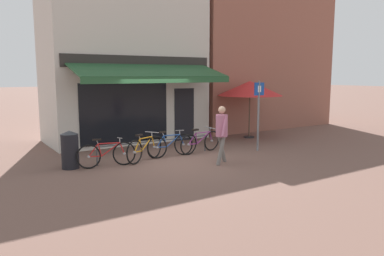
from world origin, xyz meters
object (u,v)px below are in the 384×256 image
(litter_bin, at_px, (70,150))
(parking_sign, at_px, (259,108))
(bicycle_red, at_px, (107,154))
(bicycle_blue, at_px, (170,145))
(bicycle_purple, at_px, (200,142))
(cafe_parasol, at_px, (250,88))
(bicycle_orange, at_px, (145,149))
(pedestrian_adult, at_px, (222,129))

(litter_bin, xyz_separation_m, parking_sign, (6.20, -1.02, 0.95))
(bicycle_red, height_order, bicycle_blue, bicycle_blue)
(bicycle_purple, height_order, litter_bin, litter_bin)
(litter_bin, relative_size, parking_sign, 0.44)
(cafe_parasol, bearing_deg, bicycle_red, -166.90)
(bicycle_purple, height_order, cafe_parasol, cafe_parasol)
(bicycle_orange, height_order, cafe_parasol, cafe_parasol)
(pedestrian_adult, relative_size, parking_sign, 0.71)
(bicycle_red, xyz_separation_m, bicycle_purple, (3.37, 0.14, 0.01))
(bicycle_red, distance_m, bicycle_purple, 3.37)
(bicycle_purple, height_order, pedestrian_adult, pedestrian_adult)
(parking_sign, bearing_deg, bicycle_purple, 157.76)
(litter_bin, bearing_deg, bicycle_red, -22.11)
(bicycle_purple, distance_m, pedestrian_adult, 1.79)
(pedestrian_adult, xyz_separation_m, parking_sign, (2.25, 0.84, 0.44))
(bicycle_orange, xyz_separation_m, bicycle_purple, (2.14, 0.09, -0.01))
(bicycle_red, bearing_deg, bicycle_purple, 10.08)
(bicycle_blue, bearing_deg, bicycle_orange, -170.62)
(bicycle_red, relative_size, pedestrian_adult, 0.99)
(pedestrian_adult, bearing_deg, bicycle_blue, 107.50)
(litter_bin, bearing_deg, pedestrian_adult, -25.17)
(litter_bin, height_order, cafe_parasol, cafe_parasol)
(pedestrian_adult, relative_size, litter_bin, 1.61)
(bicycle_orange, bearing_deg, bicycle_purple, -24.05)
(pedestrian_adult, bearing_deg, bicycle_red, 146.16)
(pedestrian_adult, height_order, parking_sign, parking_sign)
(bicycle_orange, relative_size, cafe_parasol, 0.58)
(bicycle_orange, xyz_separation_m, litter_bin, (-2.16, 0.33, 0.15))
(bicycle_red, xyz_separation_m, pedestrian_adult, (3.02, -1.48, 0.68))
(parking_sign, relative_size, cafe_parasol, 0.90)
(bicycle_blue, bearing_deg, pedestrian_adult, -64.34)
(bicycle_blue, height_order, litter_bin, litter_bin)
(bicycle_purple, distance_m, parking_sign, 2.33)
(bicycle_blue, bearing_deg, litter_bin, 177.21)
(pedestrian_adult, bearing_deg, bicycle_purple, 70.20)
(bicycle_purple, xyz_separation_m, parking_sign, (1.90, -0.78, 1.11))
(bicycle_purple, relative_size, cafe_parasol, 0.66)
(bicycle_blue, bearing_deg, cafe_parasol, 17.18)
(litter_bin, distance_m, cafe_parasol, 8.03)
(bicycle_red, relative_size, litter_bin, 1.59)
(bicycle_purple, height_order, parking_sign, parking_sign)
(bicycle_orange, bearing_deg, bicycle_blue, -17.57)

